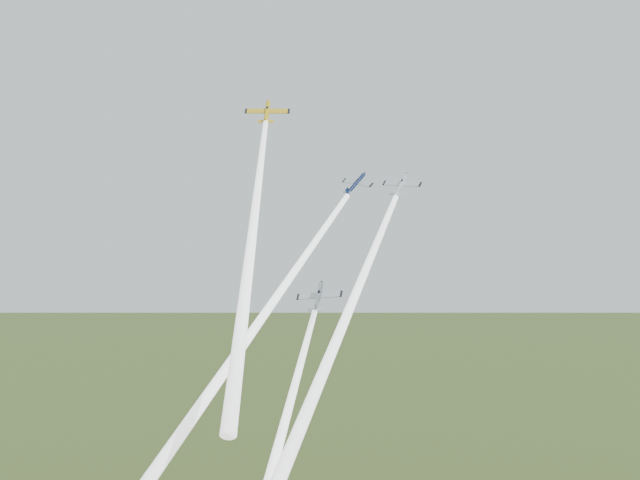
% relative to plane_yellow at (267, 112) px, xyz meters
% --- Properties ---
extents(plane_yellow, '(10.66, 9.90, 6.96)m').
position_rel_plane_yellow_xyz_m(plane_yellow, '(0.00, 0.00, 0.00)').
color(plane_yellow, gold).
extents(smoke_trail_yellow, '(21.57, 47.38, 48.47)m').
position_rel_plane_yellow_xyz_m(smoke_trail_yellow, '(10.35, -24.67, -25.64)').
color(smoke_trail_yellow, white).
extents(plane_navy, '(8.53, 6.96, 6.44)m').
position_rel_plane_yellow_xyz_m(plane_navy, '(18.86, -1.56, -14.27)').
color(plane_navy, '#0D193B').
extents(smoke_trail_navy, '(18.19, 52.02, 51.70)m').
position_rel_plane_yellow_xyz_m(smoke_trail_navy, '(10.37, -28.70, -41.53)').
color(smoke_trail_navy, white).
extents(plane_silver_right, '(7.62, 6.15, 6.10)m').
position_rel_plane_yellow_xyz_m(plane_silver_right, '(27.60, -2.28, -14.76)').
color(plane_silver_right, silver).
extents(smoke_trail_silver_right, '(4.87, 49.98, 47.99)m').
position_rel_plane_yellow_xyz_m(smoke_trail_silver_right, '(26.19, -28.75, -40.16)').
color(smoke_trail_silver_right, white).
extents(plane_silver_low, '(9.41, 7.76, 7.20)m').
position_rel_plane_yellow_xyz_m(plane_silver_low, '(15.45, -10.09, -34.13)').
color(plane_silver_low, '#A6ADB4').
extents(smoke_trail_silver_low, '(8.80, 44.77, 43.19)m').
position_rel_plane_yellow_xyz_m(smoke_trail_silver_low, '(18.97, -33.83, -57.13)').
color(smoke_trail_silver_low, white).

